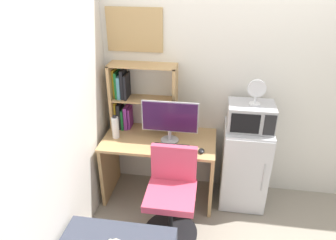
{
  "coord_description": "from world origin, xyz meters",
  "views": [
    {
      "loc": [
        -0.42,
        -3.15,
        2.45
      ],
      "look_at": [
        -0.85,
        -0.35,
        1.0
      ],
      "focal_mm": 33.48,
      "sensor_mm": 36.0,
      "label": 1
    }
  ],
  "objects_px": {
    "keyboard": "(171,148)",
    "water_bottle": "(115,127)",
    "microwave": "(251,116)",
    "desk_chair": "(172,199)",
    "desk_fan": "(256,91)",
    "wall_corkboard": "(134,30)",
    "hutch_bookshelf": "(134,97)",
    "mini_fridge": "(244,166)",
    "monitor": "(170,119)",
    "computer_mouse": "(201,151)"
  },
  "relations": [
    {
      "from": "keyboard",
      "to": "water_bottle",
      "type": "relative_size",
      "value": 1.4
    },
    {
      "from": "water_bottle",
      "to": "keyboard",
      "type": "bearing_deg",
      "value": -13.08
    },
    {
      "from": "microwave",
      "to": "desk_chair",
      "type": "height_order",
      "value": "microwave"
    },
    {
      "from": "desk_fan",
      "to": "wall_corkboard",
      "type": "xyz_separation_m",
      "value": [
        -1.24,
        0.25,
        0.48
      ]
    },
    {
      "from": "hutch_bookshelf",
      "to": "water_bottle",
      "type": "relative_size",
      "value": 2.91
    },
    {
      "from": "keyboard",
      "to": "desk_fan",
      "type": "bearing_deg",
      "value": 16.27
    },
    {
      "from": "keyboard",
      "to": "desk_fan",
      "type": "xyz_separation_m",
      "value": [
        0.79,
        0.23,
        0.58
      ]
    },
    {
      "from": "desk_chair",
      "to": "mini_fridge",
      "type": "bearing_deg",
      "value": 38.75
    },
    {
      "from": "mini_fridge",
      "to": "desk_fan",
      "type": "distance_m",
      "value": 0.87
    },
    {
      "from": "mini_fridge",
      "to": "desk_fan",
      "type": "bearing_deg",
      "value": -7.26
    },
    {
      "from": "wall_corkboard",
      "to": "desk_chair",
      "type": "bearing_deg",
      "value": -58.55
    },
    {
      "from": "water_bottle",
      "to": "desk_chair",
      "type": "xyz_separation_m",
      "value": [
        0.67,
        -0.48,
        -0.47
      ]
    },
    {
      "from": "hutch_bookshelf",
      "to": "desk_fan",
      "type": "height_order",
      "value": "hutch_bookshelf"
    },
    {
      "from": "water_bottle",
      "to": "desk_chair",
      "type": "height_order",
      "value": "water_bottle"
    },
    {
      "from": "monitor",
      "to": "mini_fridge",
      "type": "distance_m",
      "value": 0.97
    },
    {
      "from": "desk_fan",
      "to": "mini_fridge",
      "type": "bearing_deg",
      "value": 172.74
    },
    {
      "from": "monitor",
      "to": "keyboard",
      "type": "bearing_deg",
      "value": -76.89
    },
    {
      "from": "hutch_bookshelf",
      "to": "desk_chair",
      "type": "xyz_separation_m",
      "value": [
        0.52,
        -0.72,
        -0.73
      ]
    },
    {
      "from": "desk_chair",
      "to": "computer_mouse",
      "type": "bearing_deg",
      "value": 51.89
    },
    {
      "from": "hutch_bookshelf",
      "to": "desk_chair",
      "type": "relative_size",
      "value": 0.83
    },
    {
      "from": "keyboard",
      "to": "microwave",
      "type": "height_order",
      "value": "microwave"
    },
    {
      "from": "hutch_bookshelf",
      "to": "monitor",
      "type": "bearing_deg",
      "value": -27.79
    },
    {
      "from": "keyboard",
      "to": "wall_corkboard",
      "type": "relative_size",
      "value": 0.62
    },
    {
      "from": "monitor",
      "to": "mini_fridge",
      "type": "relative_size",
      "value": 0.63
    },
    {
      "from": "monitor",
      "to": "wall_corkboard",
      "type": "bearing_deg",
      "value": 141.55
    },
    {
      "from": "computer_mouse",
      "to": "water_bottle",
      "type": "height_order",
      "value": "water_bottle"
    },
    {
      "from": "monitor",
      "to": "water_bottle",
      "type": "bearing_deg",
      "value": -178.58
    },
    {
      "from": "mini_fridge",
      "to": "desk_fan",
      "type": "relative_size",
      "value": 3.6
    },
    {
      "from": "monitor",
      "to": "microwave",
      "type": "bearing_deg",
      "value": 5.54
    },
    {
      "from": "mini_fridge",
      "to": "computer_mouse",
      "type": "bearing_deg",
      "value": -151.39
    },
    {
      "from": "water_bottle",
      "to": "desk_fan",
      "type": "xyz_separation_m",
      "value": [
        1.41,
        0.09,
        0.47
      ]
    },
    {
      "from": "water_bottle",
      "to": "desk_chair",
      "type": "bearing_deg",
      "value": -35.61
    },
    {
      "from": "keyboard",
      "to": "mini_fridge",
      "type": "distance_m",
      "value": 0.85
    },
    {
      "from": "keyboard",
      "to": "computer_mouse",
      "type": "bearing_deg",
      "value": -3.45
    },
    {
      "from": "monitor",
      "to": "desk_chair",
      "type": "xyz_separation_m",
      "value": [
        0.09,
        -0.5,
        -0.61
      ]
    },
    {
      "from": "desk_chair",
      "to": "wall_corkboard",
      "type": "distance_m",
      "value": 1.72
    },
    {
      "from": "monitor",
      "to": "wall_corkboard",
      "type": "height_order",
      "value": "wall_corkboard"
    },
    {
      "from": "mini_fridge",
      "to": "wall_corkboard",
      "type": "bearing_deg",
      "value": 168.28
    },
    {
      "from": "monitor",
      "to": "mini_fridge",
      "type": "xyz_separation_m",
      "value": [
        0.8,
        0.08,
        -0.54
      ]
    },
    {
      "from": "mini_fridge",
      "to": "monitor",
      "type": "bearing_deg",
      "value": -174.67
    },
    {
      "from": "desk_chair",
      "to": "wall_corkboard",
      "type": "bearing_deg",
      "value": 121.45
    },
    {
      "from": "water_bottle",
      "to": "microwave",
      "type": "height_order",
      "value": "microwave"
    },
    {
      "from": "desk_chair",
      "to": "microwave",
      "type": "bearing_deg",
      "value": 38.89
    },
    {
      "from": "mini_fridge",
      "to": "desk_chair",
      "type": "height_order",
      "value": "mini_fridge"
    },
    {
      "from": "mini_fridge",
      "to": "desk_chair",
      "type": "bearing_deg",
      "value": -141.25
    },
    {
      "from": "hutch_bookshelf",
      "to": "desk_chair",
      "type": "bearing_deg",
      "value": -54.2
    },
    {
      "from": "microwave",
      "to": "water_bottle",
      "type": "bearing_deg",
      "value": -176.18
    },
    {
      "from": "desk_fan",
      "to": "wall_corkboard",
      "type": "bearing_deg",
      "value": 168.36
    },
    {
      "from": "microwave",
      "to": "wall_corkboard",
      "type": "relative_size",
      "value": 0.78
    },
    {
      "from": "monitor",
      "to": "computer_mouse",
      "type": "xyz_separation_m",
      "value": [
        0.34,
        -0.18,
        -0.24
      ]
    }
  ]
}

